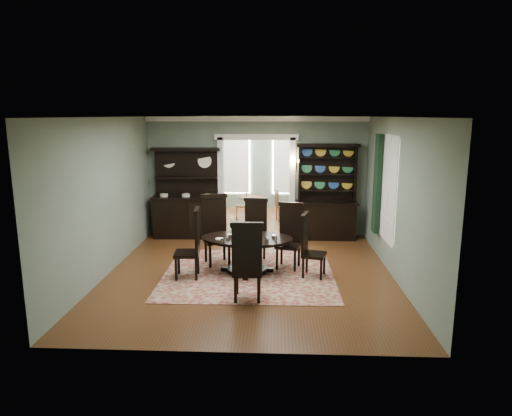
{
  "coord_description": "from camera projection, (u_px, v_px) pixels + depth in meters",
  "views": [
    {
      "loc": [
        0.52,
        -8.42,
        3.04
      ],
      "look_at": [
        0.1,
        0.6,
        1.19
      ],
      "focal_mm": 32.0,
      "sensor_mm": 36.0,
      "label": 1
    }
  ],
  "objects": [
    {
      "name": "chair_far_right",
      "position": [
        290.0,
        234.0,
        9.19
      ],
      "size": [
        0.59,
        0.57,
        1.32
      ],
      "rotation": [
        0.0,
        0.0,
        2.88
      ],
      "color": "black",
      "rests_on": "rug"
    },
    {
      "name": "parlor",
      "position": [
        260.0,
        165.0,
        13.99
      ],
      "size": [
        3.51,
        3.5,
        3.01
      ],
      "color": "#5C3418",
      "rests_on": "ground"
    },
    {
      "name": "centerpiece",
      "position": [
        249.0,
        235.0,
        8.82
      ],
      "size": [
        1.21,
        0.78,
        0.2
      ],
      "color": "silver",
      "rests_on": "dining_table"
    },
    {
      "name": "room",
      "position": [
        249.0,
        194.0,
        8.6
      ],
      "size": [
        5.51,
        6.01,
        3.01
      ],
      "color": "#5C3418",
      "rests_on": "ground"
    },
    {
      "name": "right_window",
      "position": [
        383.0,
        186.0,
        9.34
      ],
      "size": [
        0.15,
        1.47,
        2.12
      ],
      "color": "white",
      "rests_on": "wall_right"
    },
    {
      "name": "chair_far_mid",
      "position": [
        255.0,
        228.0,
        9.6
      ],
      "size": [
        0.56,
        0.54,
        1.33
      ],
      "rotation": [
        0.0,
        0.0,
        2.99
      ],
      "color": "black",
      "rests_on": "rug"
    },
    {
      "name": "chair_end_right",
      "position": [
        309.0,
        244.0,
        8.63
      ],
      "size": [
        0.54,
        0.55,
        1.23
      ],
      "rotation": [
        0.0,
        0.0,
        -1.84
      ],
      "color": "black",
      "rests_on": "rug"
    },
    {
      "name": "parlor_chair_right",
      "position": [
        280.0,
        205.0,
        13.19
      ],
      "size": [
        0.42,
        0.41,
        0.92
      ],
      "rotation": [
        0.0,
        0.0,
        -1.33
      ],
      "color": "#5D311A",
      "rests_on": "parlor_floor"
    },
    {
      "name": "chair_end_left",
      "position": [
        193.0,
        242.0,
        8.55
      ],
      "size": [
        0.51,
        0.53,
        1.34
      ],
      "rotation": [
        0.0,
        0.0,
        1.65
      ],
      "color": "black",
      "rests_on": "rug"
    },
    {
      "name": "sideboard",
      "position": [
        187.0,
        206.0,
        11.48
      ],
      "size": [
        1.73,
        0.68,
        2.25
      ],
      "rotation": [
        0.0,
        0.0,
        0.05
      ],
      "color": "black",
      "rests_on": "floor"
    },
    {
      "name": "chair_far_left",
      "position": [
        216.0,
        227.0,
        9.44
      ],
      "size": [
        0.68,
        0.66,
        1.44
      ],
      "rotation": [
        0.0,
        0.0,
        3.51
      ],
      "color": "black",
      "rests_on": "rug"
    },
    {
      "name": "chair_near",
      "position": [
        247.0,
        260.0,
        7.42
      ],
      "size": [
        0.53,
        0.49,
        1.38
      ],
      "rotation": [
        0.0,
        0.0,
        0.02
      ],
      "color": "black",
      "rests_on": "rug"
    },
    {
      "name": "parlor_table",
      "position": [
        252.0,
        205.0,
        13.25
      ],
      "size": [
        0.77,
        0.77,
        0.71
      ],
      "color": "#5D311A",
      "rests_on": "parlor_floor"
    },
    {
      "name": "wall_sconce",
      "position": [
        295.0,
        162.0,
        11.24
      ],
      "size": [
        0.27,
        0.21,
        0.21
      ],
      "color": "#AC7C2E",
      "rests_on": "back_wall_right"
    },
    {
      "name": "dining_table",
      "position": [
        247.0,
        248.0,
        8.9
      ],
      "size": [
        1.85,
        1.76,
        0.7
      ],
      "rotation": [
        0.0,
        0.0,
        -0.07
      ],
      "color": "black",
      "rests_on": "rug"
    },
    {
      "name": "parlor_chair_left",
      "position": [
        243.0,
        204.0,
        13.48
      ],
      "size": [
        0.37,
        0.35,
        0.84
      ],
      "rotation": [
        0.0,
        0.0,
        1.68
      ],
      "color": "#5D311A",
      "rests_on": "parlor_floor"
    },
    {
      "name": "welsh_dresser",
      "position": [
        327.0,
        205.0,
        11.31
      ],
      "size": [
        1.51,
        0.57,
        2.36
      ],
      "rotation": [
        0.0,
        0.0,
        -0.01
      ],
      "color": "black",
      "rests_on": "floor"
    },
    {
      "name": "rug",
      "position": [
        249.0,
        273.0,
        8.89
      ],
      "size": [
        3.3,
        3.07,
        0.01
      ],
      "primitive_type": "cube",
      "rotation": [
        0.0,
        0.0,
        0.01
      ],
      "color": "maroon",
      "rests_on": "floor"
    },
    {
      "name": "doorway_trim",
      "position": [
        257.0,
        172.0,
        11.49
      ],
      "size": [
        2.08,
        0.25,
        2.57
      ],
      "color": "white",
      "rests_on": "floor"
    }
  ]
}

